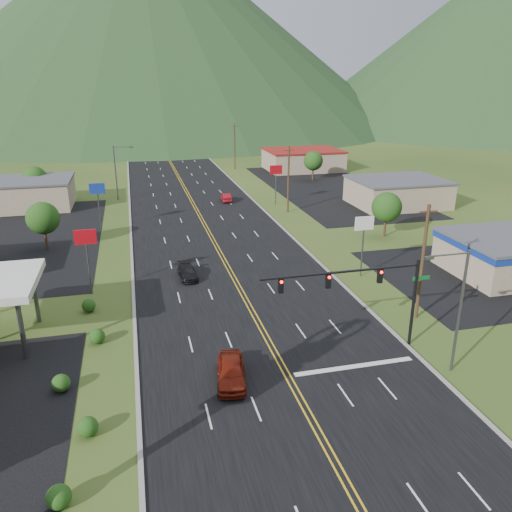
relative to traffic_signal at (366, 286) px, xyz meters
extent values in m
cylinder|color=black|center=(4.02, 0.00, -1.83)|extent=(0.24, 0.24, 7.00)
cylinder|color=black|center=(-1.98, 0.00, 1.27)|extent=(12.00, 0.18, 0.18)
cube|color=#0C591E|center=(4.42, 0.00, 0.17)|extent=(1.40, 0.06, 0.30)
cube|color=black|center=(1.02, 0.00, 0.67)|extent=(0.35, 0.28, 1.05)
sphere|color=#FF0C05|center=(1.02, -0.18, 1.02)|extent=(0.22, 0.22, 0.22)
cube|color=black|center=(-2.98, 0.00, 0.67)|extent=(0.35, 0.28, 1.05)
sphere|color=#FF0C05|center=(-2.98, -0.18, 1.02)|extent=(0.22, 0.22, 0.22)
cube|color=black|center=(-6.48, 0.00, 0.67)|extent=(0.35, 0.28, 1.05)
sphere|color=#FF0C05|center=(-6.48, -0.18, 1.02)|extent=(0.22, 0.22, 0.22)
cylinder|color=#59595E|center=(5.02, -4.00, -0.83)|extent=(0.20, 0.20, 9.00)
cylinder|color=#59595E|center=(3.58, -4.00, 3.47)|extent=(2.88, 0.12, 0.12)
cube|color=#59595E|center=(2.14, -4.00, 3.37)|extent=(0.60, 0.25, 0.18)
cylinder|color=#59595E|center=(-18.48, 56.00, -0.83)|extent=(0.20, 0.20, 9.00)
cylinder|color=#59595E|center=(-17.04, 56.00, 3.47)|extent=(2.88, 0.12, 0.12)
cube|color=#59595E|center=(-15.60, 56.00, 3.37)|extent=(0.60, 0.25, 0.18)
cylinder|color=#59595E|center=(-24.48, 5.00, -2.83)|extent=(0.36, 0.36, 5.00)
cylinder|color=#59595E|center=(-24.48, 11.00, -2.83)|extent=(0.36, 0.36, 5.00)
cube|color=tan|center=(-34.48, 54.00, -3.23)|extent=(18.00, 11.00, 4.20)
cube|color=#4C4C51|center=(-34.48, 54.00, -0.98)|extent=(18.40, 11.40, 0.30)
cube|color=tan|center=(25.52, 41.00, -3.33)|extent=(14.00, 11.00, 4.00)
cube|color=#4C4C51|center=(25.52, 41.00, -1.18)|extent=(14.40, 11.40, 0.30)
cube|color=tan|center=(21.52, 76.00, -3.23)|extent=(16.00, 12.00, 4.20)
cube|color=maroon|center=(21.52, 76.00, -0.98)|extent=(16.40, 12.40, 0.30)
cylinder|color=#59595E|center=(-20.48, 16.00, -2.83)|extent=(0.16, 0.16, 5.00)
cube|color=#A30912|center=(-20.48, 16.00, 0.37)|extent=(2.00, 0.18, 1.40)
cylinder|color=#59595E|center=(-20.48, 38.00, -2.83)|extent=(0.16, 0.16, 5.00)
cube|color=navy|center=(-20.48, 38.00, 0.37)|extent=(2.00, 0.18, 1.40)
cylinder|color=#59595E|center=(6.52, 14.00, -2.83)|extent=(0.16, 0.16, 5.00)
cube|color=white|center=(6.52, 14.00, 0.37)|extent=(2.00, 0.18, 1.40)
cylinder|color=#59595E|center=(6.52, 46.00, -2.83)|extent=(0.16, 0.16, 5.00)
cube|color=#A30912|center=(6.52, 46.00, 0.37)|extent=(2.00, 0.18, 1.40)
cylinder|color=#382314|center=(-26.48, 31.00, -3.83)|extent=(0.30, 0.30, 3.00)
sphere|color=#1A4513|center=(-26.48, 31.00, -1.43)|extent=(3.84, 3.84, 3.84)
cylinder|color=#382314|center=(-31.48, 58.00, -3.83)|extent=(0.30, 0.30, 3.00)
sphere|color=#1A4513|center=(-31.48, 58.00, -1.43)|extent=(3.84, 3.84, 3.84)
cylinder|color=#382314|center=(15.52, 26.00, -3.83)|extent=(0.30, 0.30, 3.00)
sphere|color=#1A4513|center=(15.52, 26.00, -1.43)|extent=(3.84, 3.84, 3.84)
cylinder|color=#382314|center=(19.52, 64.00, -3.83)|extent=(0.30, 0.30, 3.00)
sphere|color=#1A4513|center=(19.52, 64.00, -1.43)|extent=(3.84, 3.84, 3.84)
cylinder|color=#382314|center=(7.02, 4.00, -0.33)|extent=(0.28, 0.28, 10.00)
cube|color=#382314|center=(7.02, 4.00, 4.07)|extent=(1.60, 0.12, 0.12)
cylinder|color=#382314|center=(7.02, 41.00, -0.33)|extent=(0.28, 0.28, 10.00)
cube|color=#382314|center=(7.02, 41.00, 4.07)|extent=(1.60, 0.12, 0.12)
cylinder|color=#382314|center=(7.02, 81.00, -0.33)|extent=(0.28, 0.28, 10.00)
cube|color=#382314|center=(7.02, 81.00, 4.07)|extent=(1.60, 0.12, 0.12)
cylinder|color=#382314|center=(7.02, 121.00, -0.33)|extent=(0.28, 0.28, 10.00)
cube|color=#382314|center=(7.02, 121.00, 4.07)|extent=(1.60, 0.12, 0.12)
cone|color=black|center=(-6.48, 206.00, 37.17)|extent=(220.00, 220.00, 85.00)
cone|color=black|center=(141.36, 162.20, 29.67)|extent=(180.00, 180.00, 70.00)
imported|color=maroon|center=(-10.41, -1.73, -4.52)|extent=(2.69, 5.02, 1.62)
imported|color=black|center=(-11.09, 17.73, -4.72)|extent=(1.91, 4.30, 1.23)
imported|color=maroon|center=(-0.85, 50.22, -4.66)|extent=(1.69, 4.18, 1.35)
camera|label=1|loc=(-15.80, -30.31, 14.19)|focal=35.00mm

